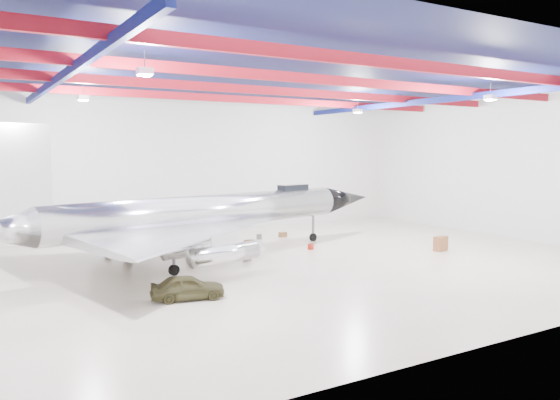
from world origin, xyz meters
TOP-DOWN VIEW (x-y plane):
  - floor at (0.00, 0.00)m, footprint 40.00×40.00m
  - wall_back at (0.00, 15.00)m, footprint 40.00×0.00m
  - wall_right at (20.00, 0.00)m, footprint 0.00×30.00m
  - ceiling at (0.00, 0.00)m, footprint 40.00×40.00m
  - ceiling_structure at (0.00, 0.00)m, footprint 39.50×29.50m
  - jet_aircraft at (-3.20, 4.05)m, footprint 28.96×19.90m
  - jeep at (-7.74, -4.27)m, footprint 3.50×2.01m
  - desk at (11.16, -1.51)m, footprint 1.16×0.78m
  - crate_ply at (-4.43, 3.66)m, footprint 0.60×0.49m
  - toolbox_red at (-0.39, 6.44)m, footprint 0.49×0.42m
  - engine_drum at (-1.52, 2.03)m, footprint 0.64×0.64m
  - parts_bin at (5.08, 8.87)m, footprint 0.56×0.46m
  - crate_small at (-8.51, 7.42)m, footprint 0.43×0.34m
  - tool_chest at (3.98, 3.35)m, footprint 0.53×0.53m
  - oil_barrel at (0.98, 6.65)m, footprint 0.74×0.68m
  - spares_box at (3.04, 8.97)m, footprint 0.45×0.45m

SIDE VIEW (x-z plane):
  - floor at x=0.00m, z-range 0.00..0.00m
  - crate_small at x=-8.51m, z-range 0.00..0.30m
  - toolbox_red at x=-0.39m, z-range 0.00..0.30m
  - tool_chest at x=3.98m, z-range 0.00..0.38m
  - spares_box at x=3.04m, z-range 0.00..0.38m
  - parts_bin at x=5.08m, z-range 0.00..0.39m
  - crate_ply at x=-4.43m, z-range 0.00..0.40m
  - oil_barrel at x=0.98m, z-range 0.00..0.42m
  - engine_drum at x=-1.52m, z-range 0.00..0.47m
  - desk at x=11.16m, z-range 0.00..0.98m
  - jeep at x=-7.74m, z-range 0.00..1.12m
  - jet_aircraft at x=-3.20m, z-range -1.37..6.61m
  - wall_back at x=0.00m, z-range -14.50..25.50m
  - wall_right at x=20.00m, z-range -9.50..20.50m
  - ceiling_structure at x=0.00m, z-range 9.79..10.86m
  - ceiling at x=0.00m, z-range 11.00..11.00m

